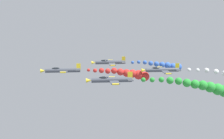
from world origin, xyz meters
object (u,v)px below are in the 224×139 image
object	(u,v)px
airplane_left_inner	(111,80)
airplane_right_inner	(110,62)
airplane_left_outer	(162,70)
airplane_lead	(62,70)

from	to	relation	value
airplane_left_inner	airplane_right_inner	world-z (taller)	airplane_left_inner
airplane_left_outer	airplane_left_inner	bearing A→B (deg)	131.23
airplane_lead	airplane_right_inner	distance (m)	18.17
airplane_lead	airplane_left_inner	xyz separation A→B (m)	(-12.68, -11.71, 0.28)
airplane_left_inner	airplane_right_inner	distance (m)	24.99
airplane_left_outer	airplane_right_inner	bearing A→B (deg)	47.84
airplane_left_inner	airplane_left_outer	size ratio (longest dim) A/B	1.00
airplane_lead	airplane_left_outer	xyz separation A→B (m)	(0.34, -26.57, -0.42)
airplane_lead	airplane_left_inner	distance (m)	17.27
airplane_lead	airplane_left_outer	world-z (taller)	airplane_lead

